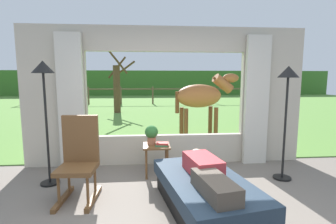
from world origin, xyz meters
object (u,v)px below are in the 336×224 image
book_stack (162,144)px  reclining_person (206,171)px  potted_plant (151,133)px  floor_lamp_left (44,85)px  recliner_sofa (205,194)px  side_table (156,150)px  rocking_chair (79,159)px  pasture_tree (117,86)px  floor_lamp_right (287,89)px  horse (202,96)px

book_stack → reclining_person: bearing=-69.2°
potted_plant → floor_lamp_left: 1.79m
recliner_sofa → side_table: bearing=103.5°
rocking_chair → floor_lamp_left: floor_lamp_left is taller
side_table → pasture_tree: pasture_tree is taller
reclining_person → rocking_chair: 1.70m
side_table → pasture_tree: bearing=101.0°
potted_plant → book_stack: 0.26m
potted_plant → side_table: bearing=-36.9°
floor_lamp_right → book_stack: bearing=172.1°
reclining_person → side_table: reclining_person is taller
reclining_person → side_table: 1.37m
floor_lamp_left → pasture_tree: (0.11, 8.15, -0.25)m
rocking_chair → reclining_person: bearing=-15.7°
horse → pasture_tree: size_ratio=0.63×
side_table → book_stack: (0.09, -0.06, 0.12)m
reclining_person → book_stack: reclining_person is taller
rocking_chair → potted_plant: 1.27m
side_table → potted_plant: potted_plant is taller
rocking_chair → horse: 3.92m
recliner_sofa → horse: (0.73, 3.57, 0.94)m
reclining_person → floor_lamp_right: bearing=21.3°
book_stack → pasture_tree: 8.18m
reclining_person → rocking_chair: rocking_chair is taller
recliner_sofa → side_table: (-0.54, 1.20, 0.21)m
side_table → floor_lamp_right: (2.03, -0.32, 1.03)m
side_table → floor_lamp_left: bearing=-172.2°
floor_lamp_left → horse: 3.93m
pasture_tree → floor_lamp_right: bearing=-66.6°
side_table → pasture_tree: size_ratio=0.18×
reclining_person → side_table: size_ratio=2.76×
horse → book_stack: bearing=-38.8°
reclining_person → pasture_tree: pasture_tree is taller
floor_lamp_right → horse: 2.81m
recliner_sofa → reclining_person: (-0.00, -0.05, 0.30)m
recliner_sofa → rocking_chair: size_ratio=1.64×
reclining_person → potted_plant: size_ratio=4.48×
rocking_chair → pasture_tree: 8.68m
reclining_person → potted_plant: bearing=104.6°
side_table → floor_lamp_right: floor_lamp_right is taller
horse → pasture_tree: bearing=-165.8°
recliner_sofa → book_stack: book_stack is taller
side_table → floor_lamp_right: size_ratio=0.29×
book_stack → pasture_tree: pasture_tree is taller
side_table → floor_lamp_right: 2.30m
reclining_person → pasture_tree: size_ratio=0.50×
potted_plant → horse: 2.72m
reclining_person → recliner_sofa: bearing=79.2°
horse → pasture_tree: (-2.82, 5.55, 0.11)m
floor_lamp_right → potted_plant: bearing=169.7°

